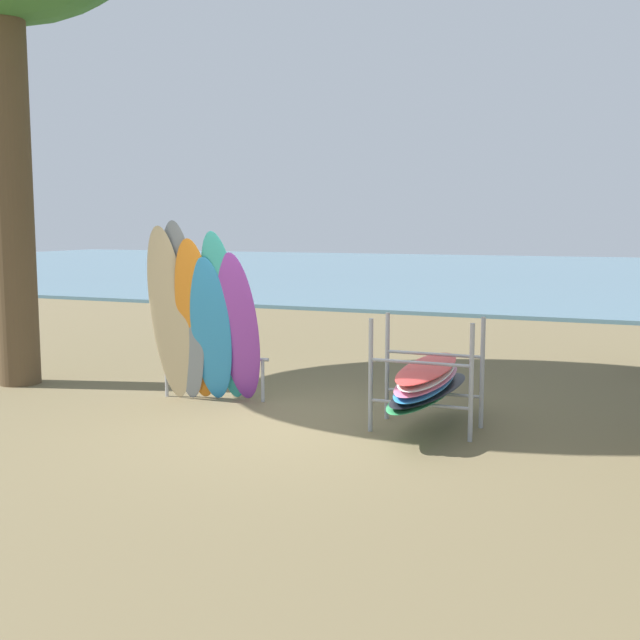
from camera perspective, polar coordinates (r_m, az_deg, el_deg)
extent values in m
plane|color=brown|center=(9.08, -2.47, -7.42)|extent=(80.00, 80.00, 0.00)
cube|color=slate|center=(37.03, 16.57, 3.30)|extent=(80.00, 36.00, 0.10)
cylinder|color=brown|center=(11.82, -21.68, 11.10)|extent=(0.57, 0.57, 6.41)
ellipsoid|color=#C6B289|center=(10.08, -10.94, 0.41)|extent=(0.58, 0.60, 2.25)
ellipsoid|color=gray|center=(10.01, -9.97, 0.57)|extent=(0.56, 0.54, 2.31)
ellipsoid|color=orange|center=(9.97, -8.97, -0.06)|extent=(0.65, 0.76, 2.10)
ellipsoid|color=#2D8ED1|center=(9.92, -7.97, -0.73)|extent=(0.62, 0.64, 1.87)
ellipsoid|color=#38B2AD|center=(9.85, -6.98, 0.16)|extent=(0.56, 0.77, 2.19)
ellipsoid|color=purple|center=(9.82, -5.95, -0.60)|extent=(0.59, 0.70, 1.93)
cylinder|color=#9EA0A5|center=(10.52, -11.13, -4.01)|extent=(0.04, 0.04, 0.55)
cylinder|color=#9EA0A5|center=(10.03, -4.19, -4.44)|extent=(0.04, 0.04, 0.55)
cylinder|color=#9EA0A5|center=(10.21, -7.77, -2.71)|extent=(1.48, 0.26, 0.04)
cylinder|color=#9EA0A5|center=(8.56, 3.71, -4.04)|extent=(0.05, 0.05, 1.25)
cylinder|color=#9EA0A5|center=(8.28, 10.97, -4.53)|extent=(0.05, 0.05, 1.25)
cylinder|color=#9EA0A5|center=(9.12, 4.92, -3.36)|extent=(0.05, 0.05, 1.25)
cylinder|color=#9EA0A5|center=(8.86, 11.74, -3.79)|extent=(0.05, 0.05, 1.25)
cylinder|color=#9EA0A5|center=(8.46, 7.25, -6.11)|extent=(1.10, 0.04, 0.04)
cylinder|color=#9EA0A5|center=(8.37, 7.30, -3.11)|extent=(1.10, 0.04, 0.04)
cylinder|color=#9EA0A5|center=(9.03, 8.25, -5.29)|extent=(1.10, 0.04, 0.04)
cylinder|color=#9EA0A5|center=(8.94, 8.30, -2.48)|extent=(1.10, 0.04, 0.04)
ellipsoid|color=#339E56|center=(8.74, 7.54, -5.37)|extent=(0.55, 2.11, 0.06)
ellipsoid|color=black|center=(8.71, 8.04, -5.02)|extent=(0.66, 2.13, 0.06)
ellipsoid|color=#2D8ED1|center=(8.71, 7.70, -4.61)|extent=(0.58, 2.12, 0.06)
ellipsoid|color=pink|center=(8.70, 7.85, -4.23)|extent=(0.54, 2.11, 0.06)
ellipsoid|color=white|center=(8.68, 7.85, -3.84)|extent=(0.63, 2.13, 0.06)
ellipsoid|color=red|center=(8.67, 7.85, -3.45)|extent=(0.58, 2.12, 0.06)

